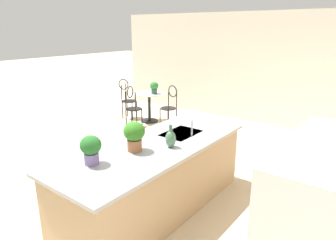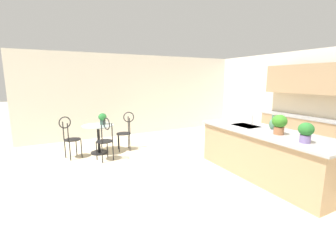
% 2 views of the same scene
% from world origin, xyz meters
% --- Properties ---
extents(ground_plane, '(40.00, 40.00, 0.00)m').
position_xyz_m(ground_plane, '(0.00, 0.00, 0.00)').
color(ground_plane, beige).
extents(wall_back, '(9.00, 0.12, 2.70)m').
position_xyz_m(wall_back, '(0.00, 3.66, 1.35)').
color(wall_back, silver).
rests_on(wall_back, ground).
extents(wall_left_window, '(0.12, 7.80, 2.70)m').
position_xyz_m(wall_left_window, '(-4.26, 0.00, 1.35)').
color(wall_left_window, silver).
rests_on(wall_left_window, ground).
extents(kitchen_island, '(2.80, 1.06, 0.92)m').
position_xyz_m(kitchen_island, '(0.30, 0.85, 0.46)').
color(kitchen_island, tan).
rests_on(kitchen_island, ground).
extents(back_counter_run, '(2.44, 0.64, 1.52)m').
position_xyz_m(back_counter_run, '(-0.40, 3.21, 0.49)').
color(back_counter_run, tan).
rests_on(back_counter_run, ground).
extents(upper_cabinet_run, '(2.40, 0.36, 0.76)m').
position_xyz_m(upper_cabinet_run, '(-0.40, 3.18, 1.90)').
color(upper_cabinet_run, tan).
rests_on(upper_cabinet_run, back_counter_run).
extents(bistro_table, '(0.80, 0.80, 0.74)m').
position_xyz_m(bistro_table, '(-2.63, -1.82, 0.45)').
color(bistro_table, black).
rests_on(bistro_table, ground).
extents(chair_near_window, '(0.44, 0.51, 1.04)m').
position_xyz_m(chair_near_window, '(-2.57, -1.12, 0.57)').
color(chair_near_window, black).
rests_on(chair_near_window, ground).
extents(chair_by_island, '(0.49, 0.52, 1.04)m').
position_xyz_m(chair_by_island, '(-2.52, -2.50, 0.57)').
color(chair_by_island, black).
rests_on(chair_by_island, ground).
extents(chair_toward_desk, '(0.52, 0.47, 1.04)m').
position_xyz_m(chair_toward_desk, '(-1.98, -1.78, 0.57)').
color(chair_toward_desk, black).
rests_on(chair_toward_desk, ground).
extents(sink_faucet, '(0.02, 0.02, 0.22)m').
position_xyz_m(sink_faucet, '(-0.25, 1.03, 1.03)').
color(sink_faucet, '#B2B5BA').
rests_on(sink_faucet, kitchen_island).
extents(potted_plant_on_table, '(0.21, 0.21, 0.29)m').
position_xyz_m(potted_plant_on_table, '(-2.67, -1.69, 0.91)').
color(potted_plant_on_table, '#385147').
rests_on(potted_plant_on_table, bistro_table).
extents(potted_plant_counter_near, '(0.25, 0.25, 0.36)m').
position_xyz_m(potted_plant_counter_near, '(0.60, 0.78, 1.12)').
color(potted_plant_counter_near, '#9E603D').
rests_on(potted_plant_counter_near, kitchen_island).
extents(potted_plant_counter_far, '(0.23, 0.23, 0.32)m').
position_xyz_m(potted_plant_counter_far, '(1.15, 0.67, 1.10)').
color(potted_plant_counter_far, '#7A669E').
rests_on(potted_plant_counter_far, kitchen_island).
extents(vase_on_counter, '(0.13, 0.13, 0.29)m').
position_xyz_m(vase_on_counter, '(0.25, 1.05, 1.03)').
color(vase_on_counter, '#4C7A5B').
rests_on(vase_on_counter, kitchen_island).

